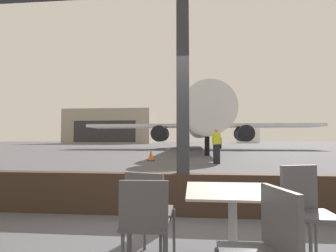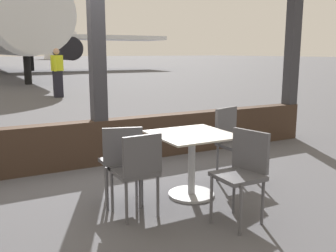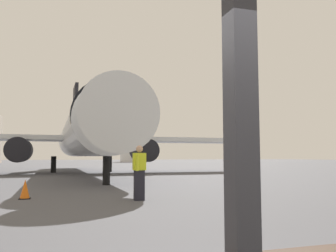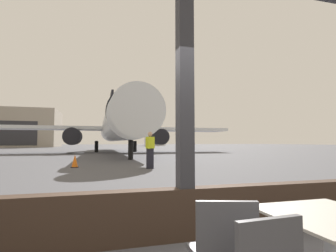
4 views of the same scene
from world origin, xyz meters
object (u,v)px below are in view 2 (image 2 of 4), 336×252
at_px(cafe_chair_aisle_right, 243,168).
at_px(ground_crew_worker, 57,72).
at_px(cafe_chair_window_left, 232,138).
at_px(cafe_chair_aisle_left, 138,167).
at_px(airplane, 1,32).
at_px(dining_table, 192,158).
at_px(cafe_chair_window_right, 122,158).
at_px(fuel_storage_tank, 60,45).

xyz_separation_m(cafe_chair_aisle_right, ground_crew_worker, (0.71, 11.23, 0.36)).
bearing_deg(cafe_chair_window_left, cafe_chair_aisle_left, -161.91).
xyz_separation_m(airplane, ground_crew_worker, (0.10, -18.92, -2.27)).
relative_size(dining_table, airplane, 0.03).
distance_m(cafe_chair_aisle_right, ground_crew_worker, 11.26).
distance_m(cafe_chair_window_left, cafe_chair_aisle_left, 1.59).
bearing_deg(airplane, cafe_chair_aisle_right, -91.15).
height_order(airplane, ground_crew_worker, airplane).
height_order(cafe_chair_window_right, ground_crew_worker, ground_crew_worker).
bearing_deg(cafe_chair_aisle_right, fuel_storage_tank, 78.41).
xyz_separation_m(dining_table, cafe_chair_window_left, (0.74, 0.25, 0.11)).
bearing_deg(ground_crew_worker, cafe_chair_window_left, -90.24).
bearing_deg(cafe_chair_aisle_right, cafe_chair_window_left, 57.46).
bearing_deg(fuel_storage_tank, ground_crew_worker, -102.69).
bearing_deg(airplane, fuel_storage_tank, 73.44).
distance_m(cafe_chair_window_left, cafe_chair_aisle_right, 1.24).
distance_m(dining_table, airplane, 29.49).
relative_size(cafe_chair_aisle_right, ground_crew_worker, 0.51).
relative_size(cafe_chair_aisle_left, airplane, 0.03).
bearing_deg(fuel_storage_tank, cafe_chair_aisle_right, -101.59).
bearing_deg(dining_table, cafe_chair_aisle_right, -84.55).
bearing_deg(dining_table, fuel_storage_tank, 78.27).
distance_m(cafe_chair_aisle_left, cafe_chair_aisle_right, 1.01).
xyz_separation_m(cafe_chair_window_left, cafe_chair_aisle_right, (-0.67, -1.05, -0.01)).
relative_size(dining_table, fuel_storage_tank, 0.11).
height_order(cafe_chair_window_left, cafe_chair_aisle_right, cafe_chair_window_left).
relative_size(cafe_chair_window_right, fuel_storage_tank, 0.11).
height_order(dining_table, cafe_chair_window_left, cafe_chair_window_left).
relative_size(cafe_chair_window_right, cafe_chair_aisle_right, 0.98).
xyz_separation_m(cafe_chair_aisle_left, fuel_storage_tank, (19.39, 89.94, 2.68)).
height_order(dining_table, cafe_chair_window_right, cafe_chair_window_right).
distance_m(cafe_chair_aisle_left, ground_crew_worker, 10.80).
height_order(cafe_chair_window_right, cafe_chair_aisle_right, cafe_chair_aisle_right).
bearing_deg(ground_crew_worker, cafe_chair_window_right, -98.67).
bearing_deg(dining_table, cafe_chair_window_left, 18.38).
distance_m(cafe_chair_aisle_left, fuel_storage_tank, 92.05).
height_order(cafe_chair_aisle_left, cafe_chair_aisle_right, cafe_chair_aisle_right).
relative_size(airplane, ground_crew_worker, 18.57).
bearing_deg(ground_crew_worker, airplane, 90.31).
height_order(cafe_chair_window_left, cafe_chair_window_right, cafe_chair_window_left).
height_order(dining_table, cafe_chair_aisle_left, cafe_chair_aisle_left).
height_order(cafe_chair_aisle_left, fuel_storage_tank, fuel_storage_tank).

